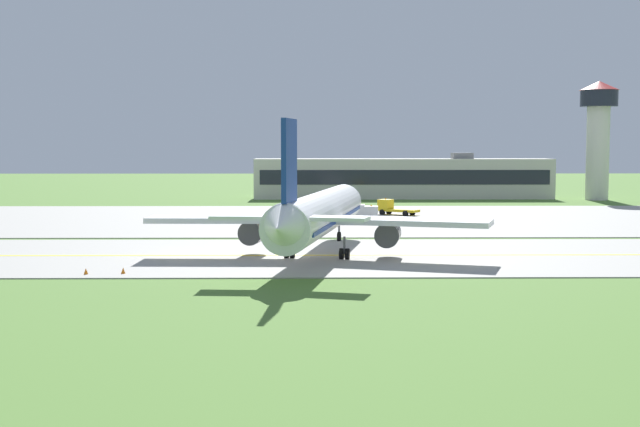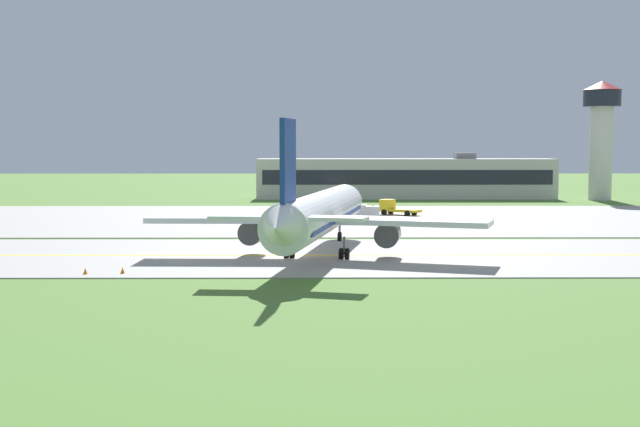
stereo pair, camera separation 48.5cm
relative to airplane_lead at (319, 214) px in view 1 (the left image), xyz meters
The scene contains 12 objects.
ground_plane 5.28m from the airplane_lead, 165.39° to the left, with size 500.00×500.00×0.00m, color #517A33.
taxiway_strip 5.24m from the airplane_lead, 165.39° to the left, with size 240.00×28.00×0.10m, color #9E9B93.
apron_pad 43.56m from the airplane_lead, 80.96° to the left, with size 140.00×52.00×0.10m, color #9E9B93.
taxiway_centreline 5.20m from the airplane_lead, 165.39° to the left, with size 220.00×0.60×0.01m, color yellow.
airplane_lead is the anchor object (origin of this frame).
service_truck_baggage 36.27m from the airplane_lead, 81.53° to the left, with size 6.19×2.85×2.60m.
service_truck_fuel 51.22m from the airplane_lead, 76.70° to the left, with size 6.38×5.42×2.59m.
terminal_building 94.20m from the airplane_lead, 78.98° to the left, with size 60.01×8.24×9.24m.
control_tower 103.60m from the airplane_lead, 57.34° to the left, with size 7.60×7.60×23.27m.
traffic_cone_near_edge 13.85m from the airplane_lead, 108.59° to the left, with size 0.44×0.44×0.60m, color orange.
traffic_cone_mid_edge 19.94m from the airplane_lead, 146.39° to the right, with size 0.44×0.44×0.60m, color orange.
traffic_cone_far_edge 22.61m from the airplane_lead, 149.84° to the right, with size 0.44×0.44×0.60m, color orange.
Camera 1 is at (2.30, -81.67, 10.56)m, focal length 48.05 mm.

